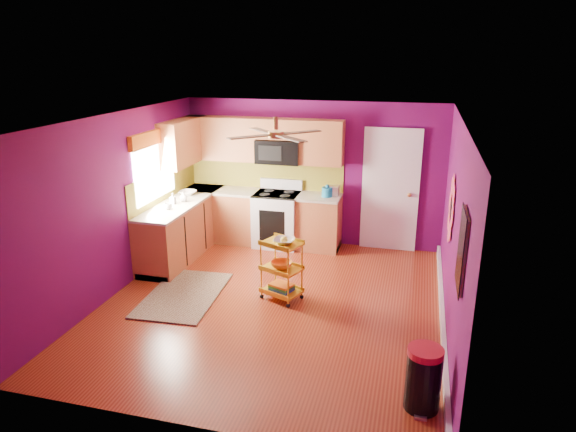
# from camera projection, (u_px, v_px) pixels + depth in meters

# --- Properties ---
(ground) EXTENTS (5.00, 5.00, 0.00)m
(ground) POSITION_uv_depth(u_px,v_px,m) (273.00, 303.00, 7.01)
(ground) COLOR maroon
(ground) RESTS_ON ground
(room_envelope) EXTENTS (4.54, 5.04, 2.52)m
(room_envelope) POSITION_uv_depth(u_px,v_px,m) (274.00, 188.00, 6.49)
(room_envelope) COLOR #5A0A4E
(room_envelope) RESTS_ON ground
(lower_cabinets) EXTENTS (2.81, 2.31, 0.94)m
(lower_cabinets) POSITION_uv_depth(u_px,v_px,m) (227.00, 224.00, 8.87)
(lower_cabinets) COLOR brown
(lower_cabinets) RESTS_ON ground
(electric_range) EXTENTS (0.76, 0.66, 1.13)m
(electric_range) POSITION_uv_depth(u_px,v_px,m) (277.00, 219.00, 8.99)
(electric_range) COLOR white
(electric_range) RESTS_ON ground
(upper_cabinetry) EXTENTS (2.80, 2.30, 1.26)m
(upper_cabinetry) POSITION_uv_depth(u_px,v_px,m) (238.00, 142.00, 8.75)
(upper_cabinetry) COLOR brown
(upper_cabinetry) RESTS_ON ground
(left_window) EXTENTS (0.08, 1.35, 1.08)m
(left_window) POSITION_uv_depth(u_px,v_px,m) (154.00, 155.00, 7.97)
(left_window) COLOR white
(left_window) RESTS_ON ground
(panel_door) EXTENTS (0.95, 0.11, 2.15)m
(panel_door) POSITION_uv_depth(u_px,v_px,m) (390.00, 192.00, 8.64)
(panel_door) COLOR white
(panel_door) RESTS_ON ground
(right_wall_art) EXTENTS (0.04, 2.74, 1.04)m
(right_wall_art) POSITION_uv_depth(u_px,v_px,m) (455.00, 225.00, 5.71)
(right_wall_art) COLOR black
(right_wall_art) RESTS_ON ground
(ceiling_fan) EXTENTS (1.01, 1.01, 0.26)m
(ceiling_fan) POSITION_uv_depth(u_px,v_px,m) (276.00, 134.00, 6.48)
(ceiling_fan) COLOR #BF8C3F
(ceiling_fan) RESTS_ON ground
(shag_rug) EXTENTS (1.05, 1.62, 0.02)m
(shag_rug) POSITION_uv_depth(u_px,v_px,m) (184.00, 295.00, 7.23)
(shag_rug) COLOR black
(shag_rug) RESTS_ON ground
(rolling_cart) EXTENTS (0.62, 0.54, 0.93)m
(rolling_cart) POSITION_uv_depth(u_px,v_px,m) (282.00, 267.00, 7.00)
(rolling_cart) COLOR gold
(rolling_cart) RESTS_ON ground
(trash_can) EXTENTS (0.34, 0.37, 0.65)m
(trash_can) POSITION_uv_depth(u_px,v_px,m) (423.00, 379.00, 4.87)
(trash_can) COLOR black
(trash_can) RESTS_ON ground
(teal_kettle) EXTENTS (0.18, 0.18, 0.21)m
(teal_kettle) POSITION_uv_depth(u_px,v_px,m) (327.00, 192.00, 8.63)
(teal_kettle) COLOR #1677A7
(teal_kettle) RESTS_ON lower_cabinets
(toaster) EXTENTS (0.22, 0.15, 0.18)m
(toaster) POSITION_uv_depth(u_px,v_px,m) (332.00, 191.00, 8.68)
(toaster) COLOR beige
(toaster) RESTS_ON lower_cabinets
(soap_bottle_a) EXTENTS (0.08, 0.08, 0.18)m
(soap_bottle_a) POSITION_uv_depth(u_px,v_px,m) (173.00, 199.00, 8.21)
(soap_bottle_a) COLOR #EA3F72
(soap_bottle_a) RESTS_ON lower_cabinets
(soap_bottle_b) EXTENTS (0.13, 0.13, 0.16)m
(soap_bottle_b) POSITION_uv_depth(u_px,v_px,m) (183.00, 197.00, 8.34)
(soap_bottle_b) COLOR white
(soap_bottle_b) RESTS_ON lower_cabinets
(counter_dish) EXTENTS (0.28, 0.28, 0.07)m
(counter_dish) POSITION_uv_depth(u_px,v_px,m) (188.00, 193.00, 8.76)
(counter_dish) COLOR white
(counter_dish) RESTS_ON lower_cabinets
(counter_cup) EXTENTS (0.12, 0.12, 0.10)m
(counter_cup) POSITION_uv_depth(u_px,v_px,m) (168.00, 206.00, 7.95)
(counter_cup) COLOR white
(counter_cup) RESTS_ON lower_cabinets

